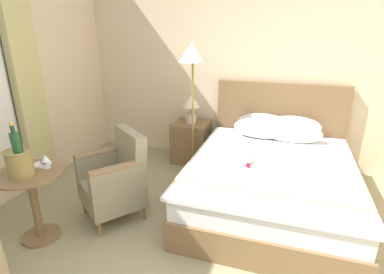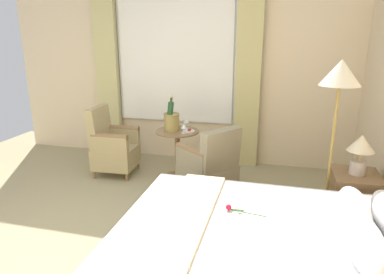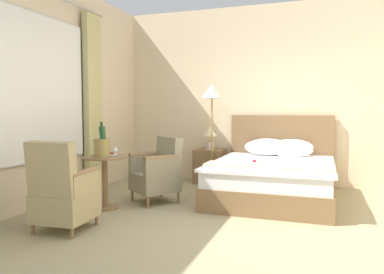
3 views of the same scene
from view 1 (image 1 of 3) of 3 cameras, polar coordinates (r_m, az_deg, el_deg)
name	(u,v)px [view 1 (image 1 of 3)]	position (r m, az deg, el deg)	size (l,w,h in m)	color
wall_headboard_side	(274,54)	(4.27, 15.33, 15.01)	(5.48, 0.12, 3.09)	beige
bed	(271,174)	(3.49, 14.86, -6.83)	(1.71, 2.20, 1.19)	brown
nightstand	(191,142)	(4.39, -0.20, -0.97)	(0.52, 0.45, 0.59)	brown
bedside_lamp	(191,105)	(4.23, -0.20, 6.12)	(0.26, 0.26, 0.40)	#BFB0A5
floor_lamp_brass	(193,63)	(3.82, 0.15, 13.90)	(0.36, 0.36, 1.71)	olive
side_table_round	(34,198)	(3.10, -27.93, -10.24)	(0.59, 0.59, 0.68)	brown
champagne_bucket	(19,160)	(2.88, -30.07, -3.83)	(0.22, 0.22, 0.48)	olive
wine_glass_near_bucket	(45,159)	(2.97, -26.19, -3.73)	(0.08, 0.08, 0.13)	white
wine_glass_near_edge	(20,155)	(3.11, -29.88, -3.06)	(0.08, 0.08, 0.15)	white
snack_plate	(43,164)	(3.08, -26.59, -4.60)	(0.16, 0.16, 0.04)	white
armchair_by_window	(115,178)	(3.17, -14.40, -7.66)	(0.78, 0.79, 0.91)	brown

